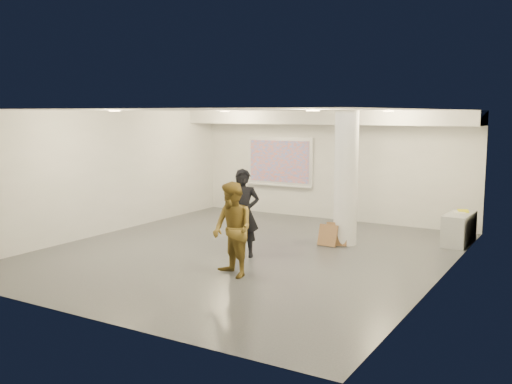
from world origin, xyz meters
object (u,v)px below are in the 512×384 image
Objects in this scene: woman at (243,213)px; column at (346,178)px; credenza at (459,229)px; man at (232,230)px; projection_screen at (280,162)px.

column is at bearing 31.82° from woman.
woman is at bearing -133.89° from credenza.
man reaches higher than credenza.
column reaches higher than man.
projection_screen reaches higher than woman.
credenza is at bearing 18.46° from woman.
column reaches higher than woman.
column is 1.74× the size of man.
credenza is at bearing -14.36° from projection_screen.
column is 1.43× the size of projection_screen.
projection_screen is at bearing 135.75° from man.
man is (-3.01, -4.72, 0.51)m from credenza.
projection_screen is 5.10m from woman.
man is at bearing -90.65° from woman.
column reaches higher than credenza.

